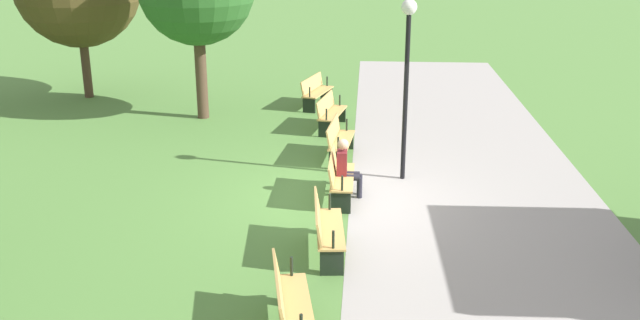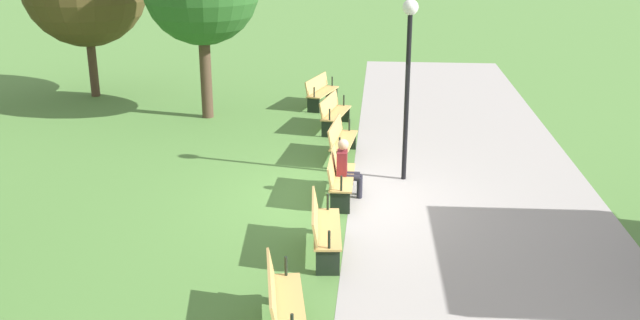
{
  "view_description": "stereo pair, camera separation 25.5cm",
  "coord_description": "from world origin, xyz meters",
  "px_view_note": "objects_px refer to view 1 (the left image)",
  "views": [
    {
      "loc": [
        13.06,
        0.44,
        5.25
      ],
      "look_at": [
        -0.0,
        -0.45,
        0.8
      ],
      "focal_mm": 39.28,
      "sensor_mm": 36.0,
      "label": 1
    },
    {
      "loc": [
        13.04,
        0.7,
        5.25
      ],
      "look_at": [
        -0.0,
        -0.45,
        0.8
      ],
      "focal_mm": 39.28,
      "sensor_mm": 36.0,
      "label": 2
    }
  ],
  "objects_px": {
    "bench_3": "(339,176)",
    "bench_5": "(290,303)",
    "lamp_post": "(407,56)",
    "bench_4": "(326,227)",
    "person_seated": "(347,166)",
    "bench_2": "(339,139)",
    "bench_1": "(330,112)",
    "bench_0": "(316,91)"
  },
  "relations": [
    {
      "from": "bench_3",
      "to": "bench_5",
      "type": "xyz_separation_m",
      "value": [
        4.94,
        -0.45,
        0.0
      ]
    },
    {
      "from": "lamp_post",
      "to": "bench_4",
      "type": "bearing_deg",
      "value": -21.08
    },
    {
      "from": "bench_5",
      "to": "person_seated",
      "type": "distance_m",
      "value": 5.12
    },
    {
      "from": "bench_2",
      "to": "lamp_post",
      "type": "bearing_deg",
      "value": 54.28
    },
    {
      "from": "bench_1",
      "to": "person_seated",
      "type": "bearing_deg",
      "value": 17.46
    },
    {
      "from": "bench_3",
      "to": "bench_4",
      "type": "bearing_deg",
      "value": -2.6
    },
    {
      "from": "bench_2",
      "to": "bench_3",
      "type": "xyz_separation_m",
      "value": [
        2.48,
        0.11,
        0.0
      ]
    },
    {
      "from": "person_seated",
      "to": "bench_2",
      "type": "bearing_deg",
      "value": -173.81
    },
    {
      "from": "bench_1",
      "to": "lamp_post",
      "type": "distance_m",
      "value": 4.66
    },
    {
      "from": "bench_2",
      "to": "lamp_post",
      "type": "distance_m",
      "value": 2.91
    },
    {
      "from": "bench_0",
      "to": "person_seated",
      "type": "xyz_separation_m",
      "value": [
        7.23,
        1.15,
        0.17
      ]
    },
    {
      "from": "bench_5",
      "to": "person_seated",
      "type": "relative_size",
      "value": 1.43
    },
    {
      "from": "bench_0",
      "to": "bench_5",
      "type": "relative_size",
      "value": 1.0
    },
    {
      "from": "bench_4",
      "to": "lamp_post",
      "type": "xyz_separation_m",
      "value": [
        -3.72,
        1.43,
        2.2
      ]
    },
    {
      "from": "bench_5",
      "to": "bench_2",
      "type": "bearing_deg",
      "value": 166.95
    },
    {
      "from": "lamp_post",
      "to": "bench_3",
      "type": "bearing_deg",
      "value": -46.86
    },
    {
      "from": "bench_2",
      "to": "person_seated",
      "type": "distance_m",
      "value": 2.36
    },
    {
      "from": "bench_2",
      "to": "bench_1",
      "type": "bearing_deg",
      "value": -166.98
    },
    {
      "from": "bench_1",
      "to": "bench_5",
      "type": "bearing_deg",
      "value": 10.45
    },
    {
      "from": "bench_0",
      "to": "bench_3",
      "type": "bearing_deg",
      "value": 23.47
    },
    {
      "from": "bench_1",
      "to": "bench_5",
      "type": "height_order",
      "value": "same"
    },
    {
      "from": "bench_0",
      "to": "person_seated",
      "type": "height_order",
      "value": "person_seated"
    },
    {
      "from": "bench_0",
      "to": "bench_3",
      "type": "distance_m",
      "value": 7.43
    },
    {
      "from": "bench_3",
      "to": "bench_1",
      "type": "bearing_deg",
      "value": -174.8
    },
    {
      "from": "person_seated",
      "to": "bench_0",
      "type": "bearing_deg",
      "value": -170.96
    },
    {
      "from": "bench_4",
      "to": "person_seated",
      "type": "relative_size",
      "value": 1.41
    },
    {
      "from": "bench_2",
      "to": "bench_3",
      "type": "height_order",
      "value": "same"
    },
    {
      "from": "bench_0",
      "to": "bench_2",
      "type": "height_order",
      "value": "same"
    },
    {
      "from": "bench_0",
      "to": "bench_5",
      "type": "height_order",
      "value": "same"
    },
    {
      "from": "bench_1",
      "to": "person_seated",
      "type": "distance_m",
      "value": 4.85
    },
    {
      "from": "bench_2",
      "to": "lamp_post",
      "type": "relative_size",
      "value": 0.45
    },
    {
      "from": "bench_0",
      "to": "bench_1",
      "type": "height_order",
      "value": "same"
    },
    {
      "from": "bench_2",
      "to": "bench_3",
      "type": "relative_size",
      "value": 1.02
    },
    {
      "from": "bench_0",
      "to": "bench_2",
      "type": "xyz_separation_m",
      "value": [
        4.88,
        0.9,
        0.0
      ]
    },
    {
      "from": "bench_3",
      "to": "bench_5",
      "type": "relative_size",
      "value": 0.97
    },
    {
      "from": "bench_5",
      "to": "lamp_post",
      "type": "height_order",
      "value": "lamp_post"
    },
    {
      "from": "lamp_post",
      "to": "person_seated",
      "type": "bearing_deg",
      "value": -46.97
    },
    {
      "from": "person_seated",
      "to": "lamp_post",
      "type": "distance_m",
      "value": 2.6
    },
    {
      "from": "bench_3",
      "to": "lamp_post",
      "type": "bearing_deg",
      "value": 133.14
    },
    {
      "from": "person_seated",
      "to": "lamp_post",
      "type": "height_order",
      "value": "lamp_post"
    },
    {
      "from": "bench_1",
      "to": "lamp_post",
      "type": "bearing_deg",
      "value": 35.99
    },
    {
      "from": "bench_2",
      "to": "person_seated",
      "type": "height_order",
      "value": "person_seated"
    }
  ]
}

